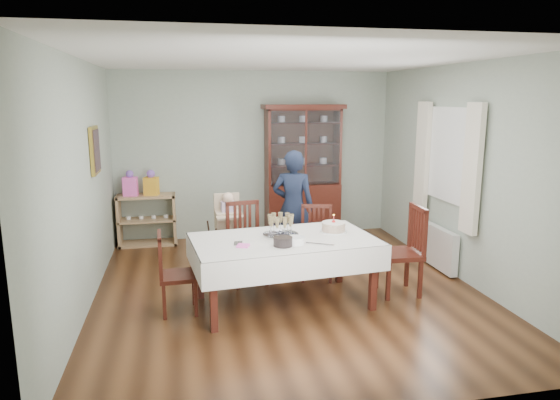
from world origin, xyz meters
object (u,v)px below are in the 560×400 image
object	(u,v)px
china_cabinet	(303,170)
birthday_cake	(334,227)
dining_table	(284,271)
chair_end_left	(178,289)
gift_bag_orange	(151,184)
gift_bag_pink	(130,184)
champagne_tray	(281,229)
chair_far_right	(316,257)
woman	(293,207)
high_chair	(229,239)
chair_end_right	(400,268)
sideboard	(147,220)
chair_far_left	(247,259)

from	to	relation	value
china_cabinet	birthday_cake	world-z (taller)	china_cabinet
dining_table	china_cabinet	xyz separation A→B (m)	(0.87, 2.67, 0.74)
chair_end_left	gift_bag_orange	world-z (taller)	gift_bag_orange
gift_bag_pink	champagne_tray	bearing A→B (deg)	-54.39
dining_table	chair_far_right	bearing A→B (deg)	51.68
chair_far_right	birthday_cake	size ratio (longest dim) A/B	2.98
woman	champagne_tray	world-z (taller)	woman
gift_bag_orange	high_chair	bearing A→B (deg)	-51.62
chair_far_right	chair_end_right	bearing A→B (deg)	-25.79
high_chair	birthday_cake	distance (m)	1.67
sideboard	chair_far_right	distance (m)	2.95
gift_bag_orange	gift_bag_pink	bearing A→B (deg)	180.00
woman	chair_end_right	bearing A→B (deg)	145.07
high_chair	dining_table	bearing A→B (deg)	-73.05
high_chair	gift_bag_pink	distance (m)	1.99
gift_bag_orange	sideboard	bearing A→B (deg)	167.66
chair_far_left	champagne_tray	size ratio (longest dim) A/B	2.49
china_cabinet	chair_end_left	xyz separation A→B (m)	(-2.04, -2.66, -0.86)
birthday_cake	chair_far_right	bearing A→B (deg)	93.18
chair_end_left	chair_end_right	distance (m)	2.57
dining_table	china_cabinet	bearing A→B (deg)	71.89
champagne_tray	gift_bag_orange	world-z (taller)	gift_bag_orange
chair_end_left	high_chair	world-z (taller)	high_chair
champagne_tray	high_chair	bearing A→B (deg)	110.81
dining_table	china_cabinet	world-z (taller)	china_cabinet
sideboard	birthday_cake	xyz separation A→B (m)	(2.24, -2.55, 0.42)
china_cabinet	chair_end_left	distance (m)	3.46
birthday_cake	dining_table	bearing A→B (deg)	-166.29
dining_table	champagne_tray	xyz separation A→B (m)	(-0.01, 0.12, 0.45)
sideboard	gift_bag_orange	size ratio (longest dim) A/B	2.29
sideboard	woman	distance (m)	2.45
dining_table	chair_end_right	world-z (taller)	chair_end_right
gift_bag_pink	chair_end_right	bearing A→B (deg)	-39.01
chair_end_right	birthday_cake	size ratio (longest dim) A/B	3.37
chair_end_right	champagne_tray	xyz separation A→B (m)	(-1.42, 0.08, 0.53)
china_cabinet	woman	distance (m)	1.39
sideboard	gift_bag_orange	bearing A→B (deg)	-12.34
chair_end_right	birthday_cake	xyz separation A→B (m)	(-0.79, 0.11, 0.51)
woman	gift_bag_pink	xyz separation A→B (m)	(-2.27, 1.27, 0.18)
gift_bag_pink	china_cabinet	bearing A→B (deg)	-0.03
woman	birthday_cake	world-z (taller)	woman
china_cabinet	birthday_cake	size ratio (longest dim) A/B	7.00
chair_far_left	birthday_cake	xyz separation A→B (m)	(0.92, -0.61, 0.52)
chair_end_left	high_chair	bearing A→B (deg)	-29.43
sideboard	chair_end_left	bearing A→B (deg)	-80.32
dining_table	chair_end_left	bearing A→B (deg)	179.44
birthday_cake	chair_end_right	bearing A→B (deg)	-7.73
chair_far_left	gift_bag_pink	bearing A→B (deg)	119.87
champagne_tray	gift_bag_orange	xyz separation A→B (m)	(-1.52, 2.56, 0.14)
chair_far_left	woman	xyz separation A→B (m)	(0.74, 0.65, 0.50)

